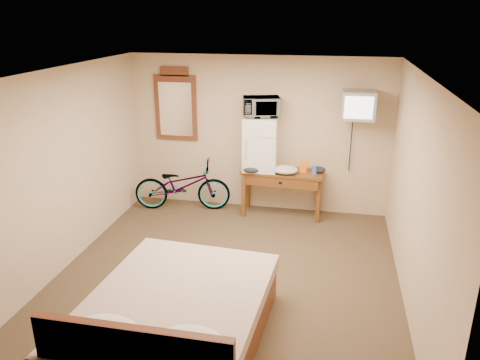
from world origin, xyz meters
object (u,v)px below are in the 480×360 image
(mini_fridge, at_px, (261,143))
(bicycle, at_px, (182,185))
(desk, at_px, (282,179))
(crt_television, at_px, (358,105))
(microwave, at_px, (261,107))
(blue_cup, at_px, (315,170))
(bed, at_px, (173,322))
(wall_mirror, at_px, (176,105))

(mini_fridge, relative_size, bicycle, 0.54)
(desk, height_order, crt_television, crt_television)
(crt_television, xyz_separation_m, bicycle, (-2.72, -0.07, -1.42))
(microwave, distance_m, blue_cup, 1.27)
(desk, xyz_separation_m, microwave, (-0.36, 0.05, 1.13))
(desk, height_order, bed, bed)
(desk, height_order, microwave, microwave)
(wall_mirror, bearing_deg, microwave, -8.78)
(desk, bearing_deg, bed, -101.01)
(crt_television, height_order, bed, crt_television)
(mini_fridge, bearing_deg, wall_mirror, 171.21)
(desk, bearing_deg, wall_mirror, 171.46)
(microwave, relative_size, crt_television, 0.94)
(desk, relative_size, mini_fridge, 1.53)
(wall_mirror, bearing_deg, desk, -8.54)
(desk, relative_size, wall_mirror, 1.09)
(microwave, relative_size, bed, 0.24)
(crt_television, distance_m, wall_mirror, 2.90)
(wall_mirror, bearing_deg, bicycle, -63.20)
(blue_cup, xyz_separation_m, bed, (-1.16, -3.36, -0.52))
(blue_cup, relative_size, bicycle, 0.08)
(crt_television, distance_m, bicycle, 3.07)
(microwave, xyz_separation_m, bed, (-0.30, -3.42, -1.46))
(mini_fridge, xyz_separation_m, bicycle, (-1.28, -0.10, -0.76))
(desk, xyz_separation_m, crt_television, (1.08, 0.02, 1.21))
(microwave, distance_m, bed, 3.73)
(wall_mirror, bearing_deg, blue_cup, -7.00)
(wall_mirror, bearing_deg, bed, -72.50)
(microwave, height_order, bicycle, microwave)
(microwave, bearing_deg, mini_fridge, -138.52)
(blue_cup, height_order, bed, bed)
(desk, relative_size, crt_television, 2.23)
(blue_cup, height_order, bicycle, blue_cup)
(mini_fridge, xyz_separation_m, crt_television, (1.43, -0.03, 0.66))
(mini_fridge, bearing_deg, desk, -7.52)
(mini_fridge, xyz_separation_m, microwave, (0.00, 0.00, 0.58))
(blue_cup, bearing_deg, microwave, 176.02)
(blue_cup, bearing_deg, bicycle, -178.89)
(blue_cup, distance_m, bed, 3.59)
(crt_television, xyz_separation_m, wall_mirror, (-2.88, 0.25, -0.16))
(desk, relative_size, bicycle, 0.82)
(crt_television, height_order, bicycle, crt_television)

